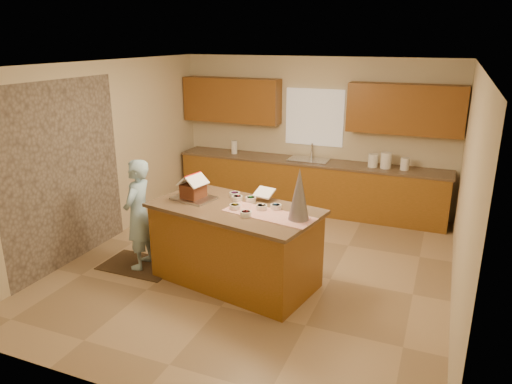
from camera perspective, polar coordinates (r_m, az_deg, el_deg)
floor at (r=6.70m, az=0.15°, el=-8.76°), size 5.50×5.50×0.00m
ceiling at (r=5.99m, az=0.17°, el=14.98°), size 5.50×5.50×0.00m
wall_back at (r=8.75m, az=6.97°, el=6.91°), size 5.50×5.50×0.00m
wall_front at (r=3.95m, az=-15.10°, el=-7.64°), size 5.50×5.50×0.00m
wall_left at (r=7.48m, az=-17.95°, el=4.26°), size 5.50×5.50×0.00m
wall_right at (r=5.79m, az=23.74°, el=-0.28°), size 5.50×5.50×0.00m
stone_accent at (r=6.92m, az=-21.92°, el=1.89°), size 0.00×2.50×2.50m
window_curtain at (r=8.67m, az=6.99°, el=8.82°), size 1.05×0.03×1.00m
back_counter_base at (r=8.69m, az=6.21°, el=0.67°), size 4.80×0.60×0.88m
back_counter_top at (r=8.57m, az=6.32°, el=3.61°), size 4.85×0.63×0.04m
upper_cabinet_left at (r=9.02m, az=-2.91°, el=10.89°), size 1.85×0.35×0.80m
upper_cabinet_right at (r=8.22m, az=17.38°, el=9.41°), size 1.85×0.35×0.80m
sink at (r=8.57m, az=6.31°, el=3.54°), size 0.70×0.45×0.12m
faucet at (r=8.70m, az=6.68°, el=4.90°), size 0.03×0.03×0.28m
island_base at (r=6.10m, az=-2.51°, el=-6.48°), size 2.15×1.37×0.98m
island_top at (r=5.91m, az=-2.58°, el=-1.97°), size 2.26×1.47×0.04m
table_runner at (r=5.64m, az=1.54°, el=-2.69°), size 1.17×0.61×0.01m
baking_tray at (r=6.22m, az=-7.44°, el=-0.73°), size 0.57×0.47×0.03m
cookbook at (r=6.11m, az=0.99°, el=-0.07°), size 0.28×0.23×0.10m
tinsel_tree at (r=5.41m, az=5.16°, el=-0.27°), size 0.29×0.29×0.61m
rug at (r=6.89m, az=-13.71°, el=-8.45°), size 1.02×0.66×0.01m
boy at (r=6.57m, az=-13.84°, el=-2.61°), size 0.44×0.59×1.50m
canister_a at (r=8.31m, az=13.78°, el=3.68°), size 0.16×0.16×0.22m
canister_b at (r=8.28m, az=15.24°, el=3.66°), size 0.18×0.18×0.26m
canister_c at (r=8.26m, az=17.32°, el=3.22°), size 0.14×0.14×0.20m
paper_towel at (r=9.02m, az=-2.61°, el=5.37°), size 0.11×0.11×0.24m
gingerbread_house at (r=6.18m, az=-7.49°, el=0.41°), size 0.36×0.36×0.31m
candy_bowls at (r=5.91m, az=-0.90°, el=-1.40°), size 0.80×0.73×0.06m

